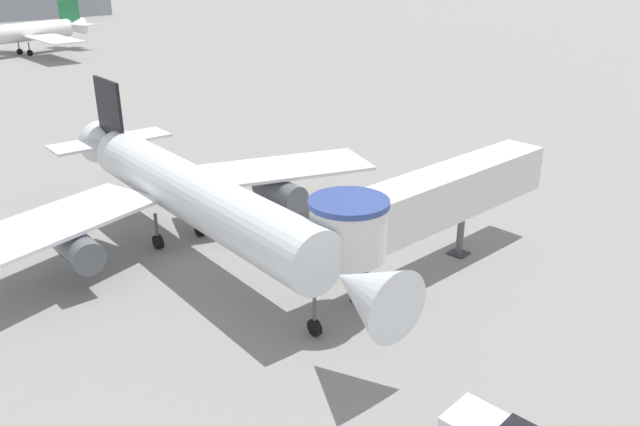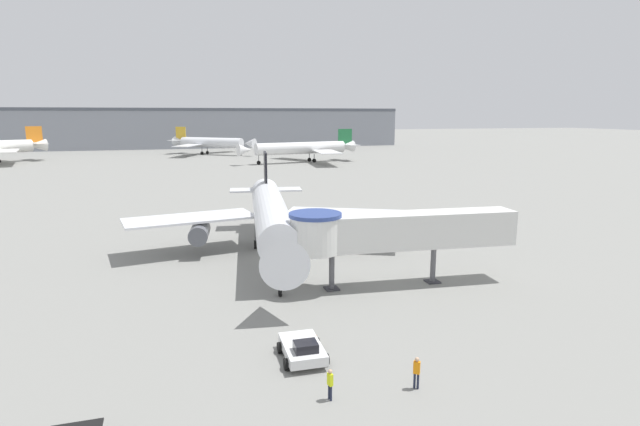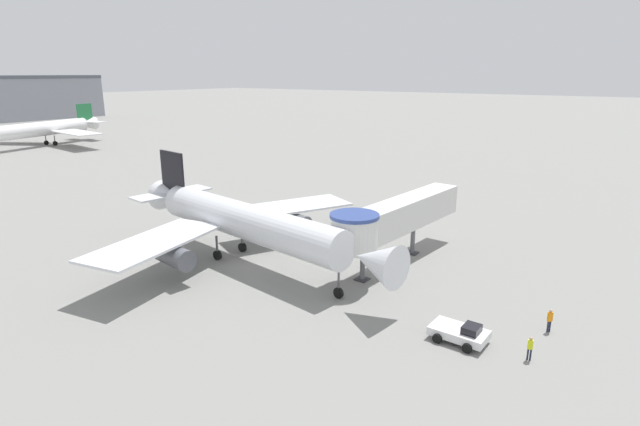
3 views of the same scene
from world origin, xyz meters
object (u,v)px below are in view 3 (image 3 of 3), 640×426
at_px(ground_crew_wing_walker, 550,319).
at_px(main_airplane, 242,221).
at_px(pushback_tug_white, 460,332).
at_px(traffic_cone_near_nose, 444,323).
at_px(jet_bridge, 392,218).
at_px(background_jet_green_tail, 39,129).
at_px(traffic_cone_starboard_wing, 315,229).
at_px(ground_crew_marshaller, 530,347).

bearing_deg(ground_crew_wing_walker, main_airplane, 132.90).
height_order(pushback_tug_white, traffic_cone_near_nose, pushback_tug_white).
relative_size(jet_bridge, traffic_cone_near_nose, 30.70).
relative_size(main_airplane, ground_crew_wing_walker, 18.78).
relative_size(pushback_tug_white, background_jet_green_tail, 0.10).
distance_m(jet_bridge, background_jet_green_tail, 107.45).
height_order(traffic_cone_near_nose, traffic_cone_starboard_wing, traffic_cone_starboard_wing).
relative_size(traffic_cone_starboard_wing, ground_crew_wing_walker, 0.36).
xyz_separation_m(pushback_tug_white, background_jet_green_tail, (29.49, 115.87, 3.55)).
distance_m(ground_crew_marshaller, background_jet_green_tail, 123.77).
bearing_deg(ground_crew_wing_walker, traffic_cone_starboard_wing, 109.36).
distance_m(main_airplane, ground_crew_marshaller, 26.83).
distance_m(traffic_cone_near_nose, ground_crew_marshaller, 6.12).
relative_size(jet_bridge, ground_crew_wing_walker, 10.86).
xyz_separation_m(traffic_cone_starboard_wing, ground_crew_marshaller, (-13.33, -26.31, 0.64)).
bearing_deg(pushback_tug_white, background_jet_green_tail, 76.96).
height_order(main_airplane, background_jet_green_tail, background_jet_green_tail).
distance_m(traffic_cone_starboard_wing, ground_crew_marshaller, 29.50).
xyz_separation_m(traffic_cone_near_nose, ground_crew_wing_walker, (3.51, -6.22, 0.70)).
xyz_separation_m(main_airplane, traffic_cone_starboard_wing, (11.23, -0.27, -3.65)).
xyz_separation_m(main_airplane, ground_crew_marshaller, (-2.10, -26.58, -3.01)).
xyz_separation_m(traffic_cone_starboard_wing, background_jet_green_tail, (15.88, 93.92, 3.90)).
height_order(jet_bridge, ground_crew_wing_walker, jet_bridge).
bearing_deg(traffic_cone_starboard_wing, pushback_tug_white, -121.80).
bearing_deg(traffic_cone_starboard_wing, ground_crew_marshaller, -116.87).
xyz_separation_m(jet_bridge, ground_crew_wing_walker, (-4.84, -14.85, -3.58)).
relative_size(jet_bridge, ground_crew_marshaller, 11.54).
xyz_separation_m(pushback_tug_white, ground_crew_marshaller, (0.27, -4.36, 0.30)).
bearing_deg(main_airplane, ground_crew_marshaller, -86.93).
distance_m(jet_bridge, traffic_cone_starboard_wing, 13.06).
height_order(main_airplane, ground_crew_marshaller, main_airplane).
xyz_separation_m(main_airplane, ground_crew_wing_walker, (2.41, -26.80, -2.96)).
relative_size(pushback_tug_white, ground_crew_wing_walker, 2.20).
height_order(jet_bridge, pushback_tug_white, jet_bridge).
height_order(traffic_cone_near_nose, ground_crew_marshaller, ground_crew_marshaller).
relative_size(pushback_tug_white, traffic_cone_near_nose, 6.22).
relative_size(jet_bridge, pushback_tug_white, 4.94).
bearing_deg(traffic_cone_starboard_wing, ground_crew_wing_walker, -108.40).
bearing_deg(jet_bridge, ground_crew_marshaller, -118.12).
bearing_deg(background_jet_green_tail, jet_bridge, -23.10).
relative_size(main_airplane, background_jet_green_tail, 0.88).
distance_m(jet_bridge, pushback_tug_white, 14.61).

